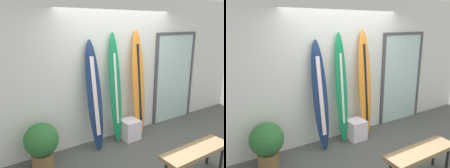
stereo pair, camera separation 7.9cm
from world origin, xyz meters
The scene contains 9 objects.
ground centered at (0.00, 0.00, -0.02)m, with size 8.00×8.00×0.04m, color #494C47.
wall_back centered at (0.00, 1.30, 1.40)m, with size 7.20×0.20×2.80m, color silver.
surfboard_navy centered at (-0.64, 0.98, 1.00)m, with size 0.29×0.38×1.99m.
surfboard_emerald centered at (-0.18, 1.01, 1.04)m, with size 0.26×0.32×2.11m.
surfboard_sunset centered at (0.38, 1.01, 1.07)m, with size 0.30×0.32×2.15m.
display_block_left centered at (0.10, 0.90, 0.20)m, with size 0.34×0.34×0.39m.
glass_door centered at (1.58, 1.18, 1.07)m, with size 1.21×0.06×2.07m.
potted_plant centered at (-1.66, 0.87, 0.43)m, with size 0.54×0.54×0.75m.
bench centered at (0.18, -0.61, 0.42)m, with size 1.19×0.34×0.48m.
Camera 1 is at (-2.48, -2.50, 2.23)m, focal length 37.01 mm.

